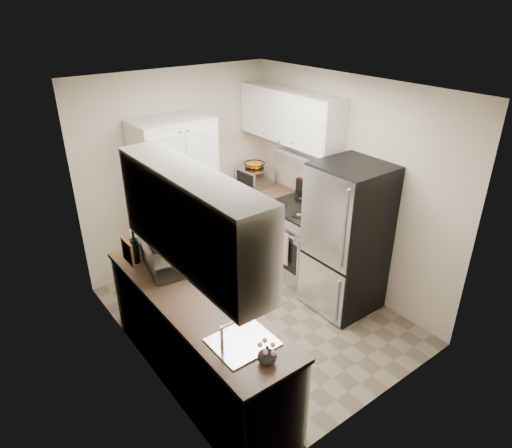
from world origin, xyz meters
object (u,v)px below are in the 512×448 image
Objects in this scene: wine_bottle at (135,248)px; pantry_cabinet at (177,201)px; microwave at (168,250)px; refrigerator at (347,239)px; electric_range at (299,240)px; toaster_oven at (255,177)px.

pantry_cabinet is at bearing 44.09° from wine_bottle.
pantry_cabinet is 1.37m from microwave.
refrigerator is at bearing -56.54° from pantry_cabinet.
pantry_cabinet reaches higher than refrigerator.
toaster_oven reaches higher than electric_range.
pantry_cabinet is 1.31m from wine_bottle.
refrigerator is 1.95m from microwave.
toaster_oven is at bearing 23.29° from wine_bottle.
electric_range is at bearing -0.39° from wine_bottle.
pantry_cabinet is 1.18× the size of refrigerator.
microwave is at bearing -172.80° from electric_range.
electric_range is 3.63× the size of wine_bottle.
electric_range is 2.00m from microwave.
refrigerator reaches higher than toaster_oven.
electric_range is 0.88m from refrigerator.
pantry_cabinet is 6.42× the size of wine_bottle.
refrigerator is at bearing -92.48° from electric_range.
toaster_oven is at bearing -48.21° from microwave.
wine_bottle is at bearing -159.96° from toaster_oven.
microwave is 2.23m from toaster_oven.
pantry_cabinet is at bearing -21.39° from microwave.
pantry_cabinet reaches higher than wine_bottle.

